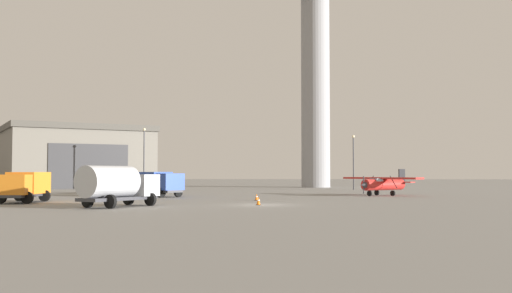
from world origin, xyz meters
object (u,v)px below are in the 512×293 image
object	(u,v)px
light_post_west	(353,157)
traffic_cone_near_left	(258,201)
airplane_red	(384,183)
traffic_cone_near_right	(257,197)
light_post_east	(144,153)
truck_box_orange	(25,185)
truck_fuel_tanker_silver	(117,184)
truck_box_blue	(157,182)
control_tower	(315,62)
truck_flatbed_yellow	(95,184)

from	to	relation	value
light_post_west	traffic_cone_near_left	world-z (taller)	light_post_west
airplane_red	traffic_cone_near_right	size ratio (longest dim) A/B	13.25
light_post_east	truck_box_orange	bearing A→B (deg)	-89.37
light_post_west	truck_fuel_tanker_silver	bearing A→B (deg)	-114.27
traffic_cone_near_left	light_post_east	bearing A→B (deg)	115.65
truck_box_blue	traffic_cone_near_right	size ratio (longest dim) A/B	10.22
control_tower	truck_box_blue	bearing A→B (deg)	-112.50
light_post_east	traffic_cone_near_left	size ratio (longest dim) A/B	14.01
truck_box_blue	light_post_west	world-z (taller)	light_post_west
traffic_cone_near_left	airplane_red	bearing A→B (deg)	58.88
airplane_red	traffic_cone_near_right	distance (m)	18.56
truck_flatbed_yellow	traffic_cone_near_right	world-z (taller)	truck_flatbed_yellow
truck_box_blue	light_post_west	distance (m)	36.76
light_post_east	traffic_cone_near_left	bearing A→B (deg)	-64.35
light_post_west	light_post_east	distance (m)	31.85
truck_box_blue	traffic_cone_near_right	distance (m)	13.88
truck_box_blue	truck_box_orange	size ratio (longest dim) A/B	0.99
light_post_west	truck_box_blue	bearing A→B (deg)	-129.29
control_tower	light_post_west	bearing A→B (deg)	-70.27
truck_box_blue	light_post_west	bearing A→B (deg)	91.27
airplane_red	truck_box_orange	bearing A→B (deg)	-15.13
control_tower	truck_box_blue	size ratio (longest dim) A/B	6.82
truck_fuel_tanker_silver	truck_box_blue	bearing A→B (deg)	31.09
truck_fuel_tanker_silver	traffic_cone_near_left	distance (m)	10.89
truck_box_orange	traffic_cone_near_right	distance (m)	20.14
truck_box_blue	truck_flatbed_yellow	bearing A→B (deg)	179.42
light_post_west	truck_box_orange	bearing A→B (deg)	-127.05
light_post_west	traffic_cone_near_left	distance (m)	45.82
traffic_cone_near_right	truck_box_orange	bearing A→B (deg)	-165.11
truck_flatbed_yellow	truck_box_orange	bearing A→B (deg)	20.38
airplane_red	truck_fuel_tanker_silver	size ratio (longest dim) A/B	1.18
truck_fuel_tanker_silver	traffic_cone_near_left	bearing A→B (deg)	-45.54
truck_box_orange	truck_flatbed_yellow	bearing A→B (deg)	179.29
light_post_east	light_post_west	bearing A→B (deg)	2.31
truck_box_orange	light_post_west	bearing A→B (deg)	138.28
control_tower	airplane_red	size ratio (longest dim) A/B	5.26
truck_fuel_tanker_silver	light_post_east	bearing A→B (deg)	38.62
airplane_red	truck_fuel_tanker_silver	distance (m)	33.21
truck_flatbed_yellow	light_post_west	distance (m)	38.59
control_tower	truck_box_blue	distance (m)	51.08
airplane_red	control_tower	bearing A→B (deg)	-124.29
truck_flatbed_yellow	traffic_cone_near_right	size ratio (longest dim) A/B	10.36
traffic_cone_near_left	traffic_cone_near_right	distance (m)	7.84
truck_box_orange	light_post_west	world-z (taller)	light_post_west
truck_box_orange	truck_fuel_tanker_silver	distance (m)	11.62
truck_box_orange	truck_fuel_tanker_silver	bearing A→B (deg)	53.92
truck_flatbed_yellow	light_post_east	size ratio (longest dim) A/B	0.68
airplane_red	truck_fuel_tanker_silver	bearing A→B (deg)	2.57
airplane_red	light_post_east	distance (m)	40.07
truck_fuel_tanker_silver	truck_box_orange	bearing A→B (deg)	84.60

